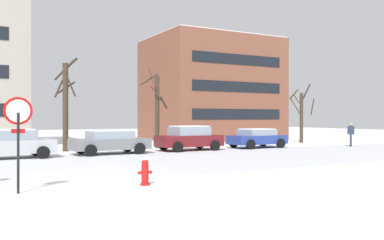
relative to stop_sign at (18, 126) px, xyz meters
name	(u,v)px	position (x,y,z in m)	size (l,w,h in m)	color
ground_plane	(92,178)	(2.57, 1.94, -1.85)	(120.00, 120.00, 0.00)	white
road_surface	(68,168)	(2.57, 5.51, -1.85)	(80.00, 9.16, 0.00)	silver
stop_sign	(18,126)	(0.00, 0.00, 0.00)	(0.76, 0.12, 2.64)	black
fire_hydrant	(145,172)	(3.59, -0.33, -1.43)	(0.44, 0.30, 0.84)	red
parked_car_silver	(12,143)	(0.99, 10.91, -1.09)	(4.15, 2.24, 1.50)	silver
parked_car_gray	(110,142)	(6.19, 11.08, -1.15)	(4.42, 2.21, 1.37)	slate
parked_car_maroon	(189,138)	(11.40, 11.20, -1.07)	(4.16, 2.18, 1.56)	maroon
parked_car_blue	(257,138)	(16.60, 11.02, -1.17)	(4.05, 2.18, 1.32)	#283D93
pedestrian_crossing	(351,133)	(23.37, 8.88, -0.87)	(0.49, 0.46, 1.69)	#2D334C
tree_far_right	(301,114)	(23.49, 14.03, 0.52)	(2.19, 2.21, 4.84)	#423326
tree_far_left	(65,102)	(4.42, 14.36, 1.17)	(1.51, 1.44, 5.84)	#423326
tree_far_mid	(157,109)	(10.50, 14.19, 0.84)	(1.80, 1.82, 5.47)	#423326
building_far_right	(211,89)	(19.83, 22.38, 2.92)	(11.39, 9.10, 9.55)	brown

